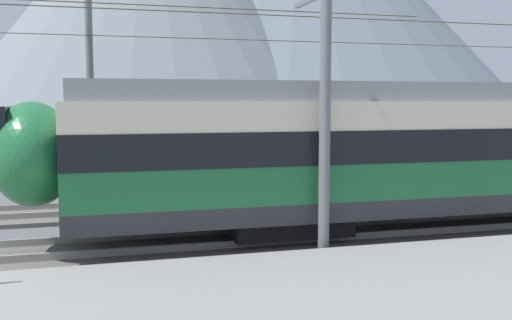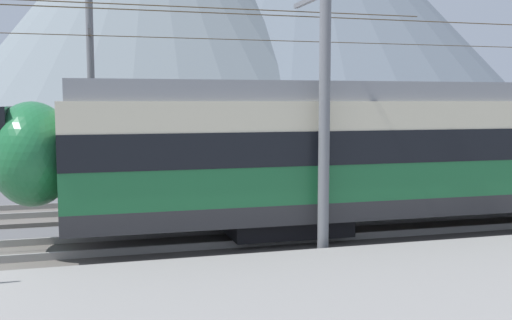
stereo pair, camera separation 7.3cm
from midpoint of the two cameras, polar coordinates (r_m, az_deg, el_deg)
name	(u,v)px [view 2 (the right image)]	position (r m, az deg, el deg)	size (l,w,h in m)	color
catenary_mast_mid	(323,60)	(12.83, 6.57, 9.51)	(49.80, 2.03, 8.30)	slate
catenary_mast_far_side	(91,91)	(20.30, -15.40, 6.40)	(49.80, 2.47, 7.02)	slate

